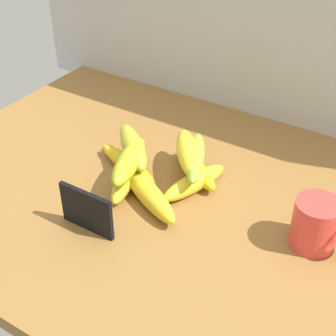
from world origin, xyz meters
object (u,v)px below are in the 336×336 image
at_px(banana_4, 126,180).
at_px(banana_6, 188,152).
at_px(banana_2, 194,182).
at_px(banana_8, 133,147).
at_px(banana_3, 194,168).
at_px(banana_1, 148,193).
at_px(coffee_mug, 317,224).
at_px(banana_0, 127,164).
at_px(banana_5, 195,157).
at_px(chalkboard_sign, 87,212).
at_px(banana_7, 129,161).

bearing_deg(banana_4, banana_6, 49.03).
xyz_separation_m(banana_2, banana_8, (-0.14, -0.00, 0.04)).
distance_m(banana_3, banana_4, 0.14).
bearing_deg(banana_6, banana_2, -43.08).
relative_size(banana_1, banana_4, 1.28).
bearing_deg(banana_1, banana_6, 79.66).
bearing_deg(banana_3, coffee_mug, -13.42).
xyz_separation_m(banana_0, banana_6, (0.11, 0.05, 0.04)).
bearing_deg(banana_5, banana_3, 124.31).
distance_m(chalkboard_sign, banana_3, 0.25).
distance_m(chalkboard_sign, banana_2, 0.22).
xyz_separation_m(banana_1, banana_4, (-0.06, 0.02, -0.00)).
xyz_separation_m(chalkboard_sign, banana_7, (-0.01, 0.14, 0.02)).
height_order(banana_0, banana_2, banana_2).
bearing_deg(chalkboard_sign, coffee_mug, 26.39).
bearing_deg(banana_0, banana_1, -33.49).
relative_size(banana_4, banana_8, 0.89).
xyz_separation_m(chalkboard_sign, banana_4, (-0.02, 0.13, -0.02)).
relative_size(banana_5, banana_7, 1.07).
height_order(banana_5, banana_6, banana_6).
distance_m(chalkboard_sign, banana_4, 0.14).
height_order(chalkboard_sign, banana_6, chalkboard_sign).
relative_size(coffee_mug, banana_2, 0.59).
xyz_separation_m(banana_2, banana_5, (-0.02, 0.03, 0.04)).
xyz_separation_m(banana_2, banana_6, (-0.04, 0.03, 0.04)).
bearing_deg(banana_0, banana_2, 6.06).
distance_m(coffee_mug, banana_1, 0.31).
bearing_deg(banana_6, banana_5, -9.38).
distance_m(coffee_mug, banana_2, 0.25).
bearing_deg(banana_7, banana_2, 24.33).
xyz_separation_m(coffee_mug, banana_8, (-0.39, 0.02, 0.01)).
distance_m(coffee_mug, banana_0, 0.40).
height_order(banana_1, banana_8, banana_8).
xyz_separation_m(chalkboard_sign, banana_1, (0.05, 0.12, -0.02)).
relative_size(coffee_mug, banana_4, 0.62).
xyz_separation_m(banana_1, banana_5, (0.04, 0.11, 0.03)).
height_order(chalkboard_sign, banana_7, chalkboard_sign).
relative_size(coffee_mug, banana_8, 0.55).
bearing_deg(banana_0, banana_8, 57.57).
height_order(banana_3, banana_7, banana_7).
relative_size(banana_4, banana_7, 0.94).
relative_size(coffee_mug, banana_3, 0.59).
bearing_deg(banana_4, chalkboard_sign, -83.33).
xyz_separation_m(banana_4, banana_7, (0.00, 0.01, 0.04)).
bearing_deg(chalkboard_sign, banana_2, 62.04).
relative_size(banana_1, banana_6, 1.23).
distance_m(banana_5, banana_6, 0.02).
bearing_deg(banana_3, banana_8, -158.24).
xyz_separation_m(banana_3, banana_8, (-0.12, -0.05, 0.04)).
relative_size(banana_5, banana_8, 1.01).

